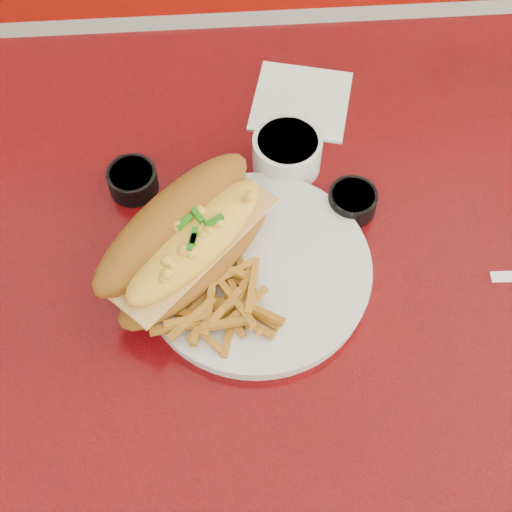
{
  "coord_description": "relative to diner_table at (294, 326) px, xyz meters",
  "views": [
    {
      "loc": [
        -0.08,
        -0.39,
        1.46
      ],
      "look_at": [
        -0.05,
        -0.01,
        0.81
      ],
      "focal_mm": 50.0,
      "sensor_mm": 36.0,
      "label": 1
    }
  ],
  "objects": [
    {
      "name": "mac_hoagie",
      "position": [
        -0.12,
        0.0,
        0.22
      ],
      "size": [
        0.23,
        0.23,
        0.1
      ],
      "rotation": [
        0.0,
        0.0,
        0.8
      ],
      "color": "#925717",
      "rests_on": "dinner_plate"
    },
    {
      "name": "diner_table",
      "position": [
        0.0,
        0.0,
        0.0
      ],
      "size": [
        1.23,
        0.83,
        0.77
      ],
      "color": "red",
      "rests_on": "ground"
    },
    {
      "name": "fork",
      "position": [
        -0.01,
        -0.05,
        0.18
      ],
      "size": [
        0.05,
        0.16,
        0.0
      ],
      "rotation": [
        0.0,
        0.0,
        1.33
      ],
      "color": "silver",
      "rests_on": "dinner_plate"
    },
    {
      "name": "paper_napkin",
      "position": [
        0.03,
        0.24,
        0.16
      ],
      "size": [
        0.15,
        0.15,
        0.0
      ],
      "primitive_type": "cube",
      "rotation": [
        0.0,
        0.0,
        -0.25
      ],
      "color": "white",
      "rests_on": "diner_table"
    },
    {
      "name": "sauce_cup_left",
      "position": [
        -0.19,
        0.12,
        0.18
      ],
      "size": [
        0.07,
        0.07,
        0.03
      ],
      "rotation": [
        0.0,
        0.0,
        0.2
      ],
      "color": "black",
      "rests_on": "diner_table"
    },
    {
      "name": "ground",
      "position": [
        0.0,
        0.0,
        -0.61
      ],
      "size": [
        8.0,
        8.0,
        0.0
      ],
      "primitive_type": "plane",
      "color": "silver",
      "rests_on": "ground"
    },
    {
      "name": "booth_bench_far",
      "position": [
        0.0,
        0.81,
        -0.32
      ],
      "size": [
        1.2,
        0.51,
        0.9
      ],
      "color": "maroon",
      "rests_on": "ground"
    },
    {
      "name": "sauce_cup_right",
      "position": [
        0.07,
        0.07,
        0.18
      ],
      "size": [
        0.07,
        0.07,
        0.03
      ],
      "rotation": [
        0.0,
        0.0,
        0.39
      ],
      "color": "black",
      "rests_on": "diner_table"
    },
    {
      "name": "dinner_plate",
      "position": [
        -0.05,
        -0.01,
        0.17
      ],
      "size": [
        0.27,
        0.27,
        0.02
      ],
      "rotation": [
        0.0,
        0.0,
        0.08
      ],
      "color": "silver",
      "rests_on": "diner_table"
    },
    {
      "name": "fries_pile",
      "position": [
        -0.09,
        -0.05,
        0.19
      ],
      "size": [
        0.11,
        0.11,
        0.03
      ],
      "primitive_type": null,
      "rotation": [
        0.0,
        0.0,
        -0.15
      ],
      "color": "orange",
      "rests_on": "dinner_plate"
    },
    {
      "name": "gravy_ramekin",
      "position": [
        -0.0,
        0.14,
        0.19
      ],
      "size": [
        0.09,
        0.09,
        0.05
      ],
      "rotation": [
        0.0,
        0.0,
        0.09
      ],
      "color": "silver",
      "rests_on": "diner_table"
    }
  ]
}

